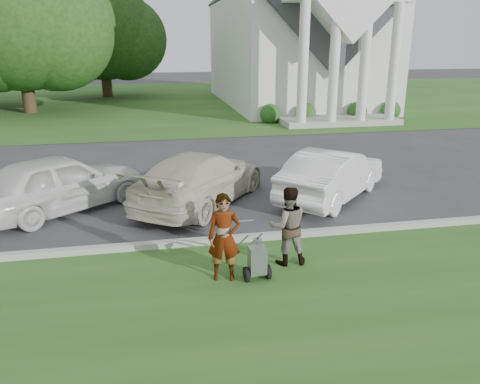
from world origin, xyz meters
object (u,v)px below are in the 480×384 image
object	(u,v)px
striping_cart	(257,261)
person_left	(224,238)
person_right	(288,226)
car_b	(60,183)
car_d	(332,174)
tree_left	(19,24)
tree_back	(102,34)
church	(295,13)
car_c	(200,178)

from	to	relation	value
striping_cart	person_left	world-z (taller)	person_left
person_right	car_b	xyz separation A→B (m)	(-4.83, 4.05, -0.04)
car_d	tree_left	bearing A→B (deg)	-12.41
tree_left	car_b	distance (m)	19.67
tree_back	car_d	distance (m)	28.42
tree_back	tree_left	bearing A→B (deg)	-116.57
church	car_d	xyz separation A→B (m)	(-5.03, -20.11, -5.25)
church	tree_left	distance (m)	17.07
church	car_c	bearing A→B (deg)	-113.55
person_right	person_left	bearing A→B (deg)	19.37
tree_left	person_left	bearing A→B (deg)	-70.14
car_d	striping_cart	bearing A→B (deg)	98.97
tree_left	striping_cart	bearing A→B (deg)	-68.99
person_right	car_c	world-z (taller)	person_right
tree_left	person_right	xyz separation A→B (m)	(9.62, -22.63, -4.33)
person_left	car_c	distance (m)	4.32
tree_back	car_b	xyz separation A→B (m)	(0.79, -26.58, -3.98)
car_b	car_d	size ratio (longest dim) A/B	1.04
church	person_right	size ratio (longest dim) A/B	15.42
person_right	car_b	distance (m)	6.31
church	car_c	world-z (taller)	church
person_left	car_d	world-z (taller)	person_left
car_b	striping_cart	bearing A→B (deg)	-175.80
striping_cart	car_b	world-z (taller)	car_b
person_left	car_c	bearing A→B (deg)	101.00
tree_left	car_c	xyz separation A→B (m)	(8.37, -18.71, -4.41)
tree_back	car_d	bearing A→B (deg)	-73.53
person_left	car_d	distance (m)	5.46
tree_left	tree_back	bearing A→B (deg)	63.43
person_left	person_right	distance (m)	1.36
car_b	person_left	bearing A→B (deg)	-179.23
tree_left	tree_back	distance (m)	8.95
church	person_left	size ratio (longest dim) A/B	14.83
striping_cart	person_left	distance (m)	0.74
car_b	person_right	bearing A→B (deg)	-167.63
car_b	car_c	world-z (taller)	car_b
church	person_right	distance (m)	25.41
striping_cart	person_right	xyz separation A→B (m)	(0.72, 0.54, 0.40)
tree_left	person_right	world-z (taller)	tree_left
tree_back	person_right	bearing A→B (deg)	-79.61
person_left	person_right	xyz separation A→B (m)	(1.30, 0.40, -0.03)
tree_back	striping_cart	world-z (taller)	tree_back
person_right	car_b	bearing A→B (deg)	-37.72
person_right	car_c	size ratio (longest dim) A/B	0.32
person_right	car_b	world-z (taller)	person_right
church	striping_cart	bearing A→B (deg)	-108.47
tree_back	striping_cart	distance (m)	31.85
car_c	car_d	xyz separation A→B (m)	(3.61, -0.27, -0.01)
tree_back	church	bearing A→B (deg)	-27.85
car_d	church	bearing A→B (deg)	-58.72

